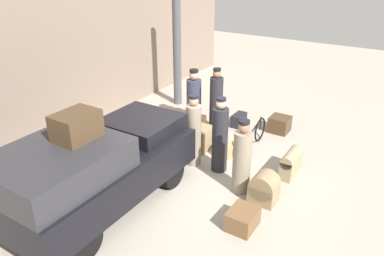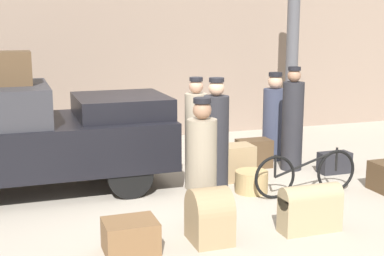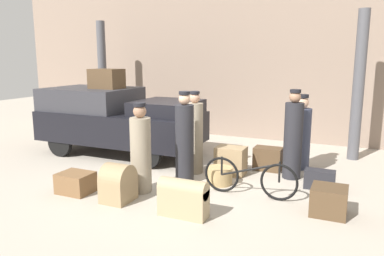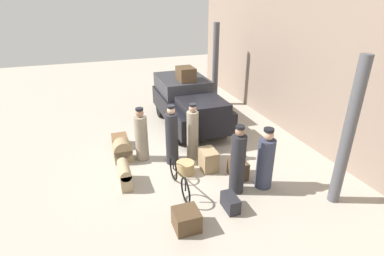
% 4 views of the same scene
% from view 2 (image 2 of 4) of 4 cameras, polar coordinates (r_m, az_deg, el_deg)
% --- Properties ---
extents(ground_plane, '(30.00, 30.00, 0.00)m').
position_cam_2_polar(ground_plane, '(8.08, -0.89, -6.97)').
color(ground_plane, '#A89E8E').
extents(station_building_facade, '(16.00, 0.15, 4.50)m').
position_cam_2_polar(station_building_facade, '(11.62, -7.27, 9.80)').
color(station_building_facade, gray).
rests_on(station_building_facade, ground).
extents(canopy_pillar_right, '(0.26, 0.26, 3.47)m').
position_cam_2_polar(canopy_pillar_right, '(11.53, 10.61, 7.12)').
color(canopy_pillar_right, '#4C4C51').
rests_on(canopy_pillar_right, ground).
extents(truck, '(3.98, 1.86, 1.63)m').
position_cam_2_polar(truck, '(8.35, -17.09, -0.45)').
color(truck, black).
rests_on(truck, ground).
extents(bicycle, '(1.67, 0.04, 0.68)m').
position_cam_2_polar(bicycle, '(8.09, 12.08, -4.75)').
color(bicycle, black).
rests_on(bicycle, ground).
extents(wicker_basket, '(0.50, 0.50, 0.32)m').
position_cam_2_polar(wicker_basket, '(8.15, 6.37, -5.70)').
color(wicker_basket, tan).
rests_on(wicker_basket, ground).
extents(porter_carrying_trunk, '(0.36, 0.36, 1.77)m').
position_cam_2_polar(porter_carrying_trunk, '(7.56, 2.58, -1.83)').
color(porter_carrying_trunk, '#232328').
rests_on(porter_carrying_trunk, ground).
extents(porter_with_bicycle, '(0.42, 0.42, 1.62)m').
position_cam_2_polar(porter_with_bicycle, '(10.03, 8.75, 0.81)').
color(porter_with_bicycle, '#33384C').
rests_on(porter_with_bicycle, ground).
extents(porter_lifting_near_truck, '(0.37, 0.37, 1.62)m').
position_cam_2_polar(porter_lifting_near_truck, '(6.70, 1.07, -4.24)').
color(porter_lifting_near_truck, gray).
rests_on(porter_lifting_near_truck, ground).
extents(porter_standing_middle, '(0.34, 0.34, 1.72)m').
position_cam_2_polar(porter_standing_middle, '(8.13, 0.44, -1.06)').
color(porter_standing_middle, gray).
rests_on(porter_standing_middle, ground).
extents(conductor_in_dark_uniform, '(0.36, 0.36, 1.79)m').
position_cam_2_polar(conductor_in_dark_uniform, '(9.34, 10.67, 0.54)').
color(conductor_in_dark_uniform, '#232328').
rests_on(conductor_in_dark_uniform, ground).
extents(trunk_large_brown, '(0.60, 0.43, 0.58)m').
position_cam_2_polar(trunk_large_brown, '(8.70, 4.52, -3.70)').
color(trunk_large_brown, '#937A56').
rests_on(trunk_large_brown, ground).
extents(suitcase_small_leather, '(0.59, 0.48, 0.36)m').
position_cam_2_polar(suitcase_small_leather, '(6.12, -6.59, -11.38)').
color(suitcase_small_leather, brown).
rests_on(suitcase_small_leather, ground).
extents(suitcase_tan_flat, '(0.59, 0.37, 0.50)m').
position_cam_2_polar(suitcase_tan_flat, '(9.50, 6.62, -2.71)').
color(suitcase_tan_flat, '#4C3823').
rests_on(suitcase_tan_flat, ground).
extents(trunk_barrel_dark, '(0.76, 0.28, 0.59)m').
position_cam_2_polar(trunk_barrel_dark, '(6.74, 12.50, -8.22)').
color(trunk_barrel_dark, '#9E8966').
rests_on(trunk_barrel_dark, ground).
extents(suitcase_black_upright, '(0.54, 0.28, 0.35)m').
position_cam_2_polar(suitcase_black_upright, '(9.42, 14.95, -3.59)').
color(suitcase_black_upright, '#232328').
rests_on(suitcase_black_upright, ground).
extents(trunk_umber_medium, '(0.45, 0.53, 0.65)m').
position_cam_2_polar(trunk_umber_medium, '(6.30, 1.88, -9.41)').
color(trunk_umber_medium, '#937A56').
rests_on(trunk_umber_medium, ground).
extents(trunk_on_truck_roof, '(0.75, 0.57, 0.48)m').
position_cam_2_polar(trunk_on_truck_roof, '(8.21, -19.41, 6.02)').
color(trunk_on_truck_roof, '#4C3823').
rests_on(trunk_on_truck_roof, truck).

